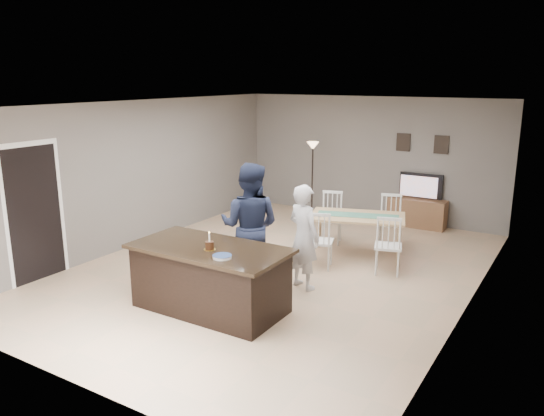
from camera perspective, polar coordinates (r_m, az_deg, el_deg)
The scene contains 14 objects.
floor at distance 8.86m, azimuth 0.63°, elevation -6.61°, with size 8.00×8.00×0.00m, color tan.
room_shell at distance 8.42m, azimuth 0.66°, elevation 4.13°, with size 8.00×8.00×8.00m.
kitchen_island at distance 7.31m, azimuth -6.65°, elevation -7.48°, with size 2.15×1.10×0.90m.
tv_console at distance 11.66m, azimuth 15.33°, elevation -0.50°, with size 1.20×0.40×0.60m, color brown.
television at distance 11.61m, azimuth 15.60°, elevation 2.27°, with size 0.91×0.12×0.53m, color black.
tv_screen_glow at distance 11.53m, azimuth 15.49°, elevation 2.23°, with size 0.78×0.78×0.00m, color orange.
picture_frames at distance 11.61m, azimuth 15.84°, elevation 6.70°, with size 1.10×0.02×0.38m.
doorway at distance 8.89m, azimuth -24.27°, elevation 0.65°, with size 0.00×2.10×2.65m.
woman at distance 7.90m, azimuth 3.42°, elevation -3.12°, with size 0.58×0.38×1.59m, color silver.
man at distance 7.89m, azimuth -2.42°, elevation -1.96°, with size 0.93×0.72×1.91m, color #181E34.
birthday_cake at distance 7.03m, azimuth -6.74°, elevation -4.00°, with size 0.16×0.16×0.25m.
plate_stack at distance 6.71m, azimuth -5.39°, elevation -5.23°, with size 0.25×0.25×0.04m.
dining_table at distance 9.41m, azimuth 9.17°, elevation -1.55°, with size 2.01×2.20×0.98m.
floor_lamp at distance 11.63m, azimuth 4.39°, elevation 5.20°, with size 0.26×0.26×1.74m.
Camera 1 is at (4.23, -7.13, 3.12)m, focal length 35.00 mm.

